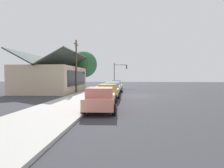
{
  "coord_description": "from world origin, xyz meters",
  "views": [
    {
      "loc": [
        -22.19,
        1.06,
        2.28
      ],
      "look_at": [
        -0.07,
        2.76,
        1.4
      ],
      "focal_mm": 29.65,
      "sensor_mm": 36.0,
      "label": 1
    }
  ],
  "objects_px": {
    "utility_pole_wooden": "(76,65)",
    "fire_hydrant_red": "(103,90)",
    "shade_tree": "(84,64)",
    "traffic_light_main": "(119,71)",
    "car_coral": "(101,99)",
    "car_charcoal": "(116,85)",
    "car_ivory": "(116,86)",
    "car_skyblue": "(112,89)",
    "car_mustard": "(108,92)"
  },
  "relations": [
    {
      "from": "car_ivory",
      "to": "fire_hydrant_red",
      "type": "bearing_deg",
      "value": 159.36
    },
    {
      "from": "traffic_light_main",
      "to": "car_coral",
      "type": "bearing_deg",
      "value": 179.58
    },
    {
      "from": "car_mustard",
      "to": "shade_tree",
      "type": "xyz_separation_m",
      "value": [
        17.31,
        6.37,
        3.82
      ]
    },
    {
      "from": "car_ivory",
      "to": "utility_pole_wooden",
      "type": "height_order",
      "value": "utility_pole_wooden"
    },
    {
      "from": "fire_hydrant_red",
      "to": "car_skyblue",
      "type": "bearing_deg",
      "value": -137.33
    },
    {
      "from": "fire_hydrant_red",
      "to": "shade_tree",
      "type": "bearing_deg",
      "value": 25.13
    },
    {
      "from": "car_ivory",
      "to": "traffic_light_main",
      "type": "distance_m",
      "value": 10.92
    },
    {
      "from": "car_coral",
      "to": "shade_tree",
      "type": "relative_size",
      "value": 0.62
    },
    {
      "from": "car_skyblue",
      "to": "car_charcoal",
      "type": "bearing_deg",
      "value": 0.63
    },
    {
      "from": "car_charcoal",
      "to": "utility_pole_wooden",
      "type": "relative_size",
      "value": 0.59
    },
    {
      "from": "shade_tree",
      "to": "traffic_light_main",
      "type": "bearing_deg",
      "value": -56.15
    },
    {
      "from": "car_coral",
      "to": "car_ivory",
      "type": "height_order",
      "value": "same"
    },
    {
      "from": "car_coral",
      "to": "utility_pole_wooden",
      "type": "xyz_separation_m",
      "value": [
        14.08,
        5.46,
        3.11
      ]
    },
    {
      "from": "car_mustard",
      "to": "traffic_light_main",
      "type": "bearing_deg",
      "value": 2.16
    },
    {
      "from": "car_mustard",
      "to": "utility_pole_wooden",
      "type": "relative_size",
      "value": 0.62
    },
    {
      "from": "car_coral",
      "to": "car_mustard",
      "type": "xyz_separation_m",
      "value": [
        5.53,
        0.02,
        -0.0
      ]
    },
    {
      "from": "traffic_light_main",
      "to": "fire_hydrant_red",
      "type": "relative_size",
      "value": 7.32
    },
    {
      "from": "car_charcoal",
      "to": "car_mustard",
      "type": "bearing_deg",
      "value": 177.05
    },
    {
      "from": "utility_pole_wooden",
      "to": "fire_hydrant_red",
      "type": "relative_size",
      "value": 10.56
    },
    {
      "from": "car_mustard",
      "to": "car_charcoal",
      "type": "xyz_separation_m",
      "value": [
        17.05,
        0.13,
        -0.0
      ]
    },
    {
      "from": "car_mustard",
      "to": "fire_hydrant_red",
      "type": "bearing_deg",
      "value": 14.7
    },
    {
      "from": "car_ivory",
      "to": "traffic_light_main",
      "type": "bearing_deg",
      "value": -1.27
    },
    {
      "from": "car_coral",
      "to": "car_skyblue",
      "type": "height_order",
      "value": "same"
    },
    {
      "from": "traffic_light_main",
      "to": "car_mustard",
      "type": "bearing_deg",
      "value": 179.43
    },
    {
      "from": "utility_pole_wooden",
      "to": "car_mustard",
      "type": "bearing_deg",
      "value": -147.49
    },
    {
      "from": "car_coral",
      "to": "utility_pole_wooden",
      "type": "bearing_deg",
      "value": 18.58
    },
    {
      "from": "car_skyblue",
      "to": "shade_tree",
      "type": "xyz_separation_m",
      "value": [
        12.01,
        6.32,
        3.82
      ]
    },
    {
      "from": "shade_tree",
      "to": "traffic_light_main",
      "type": "height_order",
      "value": "shade_tree"
    },
    {
      "from": "traffic_light_main",
      "to": "fire_hydrant_red",
      "type": "xyz_separation_m",
      "value": [
        -14.91,
        1.66,
        -2.99
      ]
    },
    {
      "from": "car_coral",
      "to": "traffic_light_main",
      "type": "height_order",
      "value": "traffic_light_main"
    },
    {
      "from": "car_skyblue",
      "to": "utility_pole_wooden",
      "type": "distance_m",
      "value": 7.03
    },
    {
      "from": "fire_hydrant_red",
      "to": "car_charcoal",
      "type": "bearing_deg",
      "value": -7.32
    },
    {
      "from": "car_charcoal",
      "to": "car_ivory",
      "type": "bearing_deg",
      "value": 179.01
    },
    {
      "from": "traffic_light_main",
      "to": "car_charcoal",
      "type": "bearing_deg",
      "value": 175.78
    },
    {
      "from": "car_ivory",
      "to": "shade_tree",
      "type": "distance_m",
      "value": 9.74
    },
    {
      "from": "car_charcoal",
      "to": "traffic_light_main",
      "type": "xyz_separation_m",
      "value": [
        4.67,
        -0.34,
        2.68
      ]
    },
    {
      "from": "car_coral",
      "to": "traffic_light_main",
      "type": "relative_size",
      "value": 0.86
    },
    {
      "from": "car_charcoal",
      "to": "car_skyblue",
      "type": "bearing_deg",
      "value": 177.02
    },
    {
      "from": "car_ivory",
      "to": "fire_hydrant_red",
      "type": "height_order",
      "value": "car_ivory"
    },
    {
      "from": "car_skyblue",
      "to": "fire_hydrant_red",
      "type": "distance_m",
      "value": 2.09
    },
    {
      "from": "car_charcoal",
      "to": "utility_pole_wooden",
      "type": "height_order",
      "value": "utility_pole_wooden"
    },
    {
      "from": "car_skyblue",
      "to": "traffic_light_main",
      "type": "relative_size",
      "value": 0.89
    },
    {
      "from": "car_skyblue",
      "to": "utility_pole_wooden",
      "type": "xyz_separation_m",
      "value": [
        3.25,
        5.4,
        3.11
      ]
    },
    {
      "from": "car_skyblue",
      "to": "car_ivory",
      "type": "relative_size",
      "value": 0.96
    },
    {
      "from": "car_ivory",
      "to": "fire_hydrant_red",
      "type": "xyz_separation_m",
      "value": [
        -4.32,
        1.56,
        -0.32
      ]
    },
    {
      "from": "car_skyblue",
      "to": "traffic_light_main",
      "type": "bearing_deg",
      "value": -0.69
    },
    {
      "from": "car_coral",
      "to": "car_charcoal",
      "type": "height_order",
      "value": "same"
    },
    {
      "from": "fire_hydrant_red",
      "to": "car_coral",
      "type": "bearing_deg",
      "value": -173.25
    },
    {
      "from": "car_skyblue",
      "to": "fire_hydrant_red",
      "type": "height_order",
      "value": "car_skyblue"
    },
    {
      "from": "traffic_light_main",
      "to": "utility_pole_wooden",
      "type": "height_order",
      "value": "utility_pole_wooden"
    }
  ]
}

